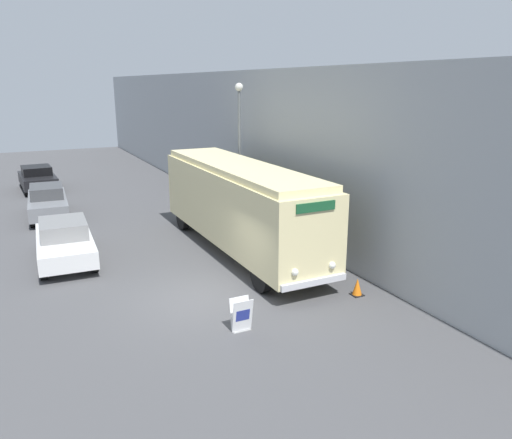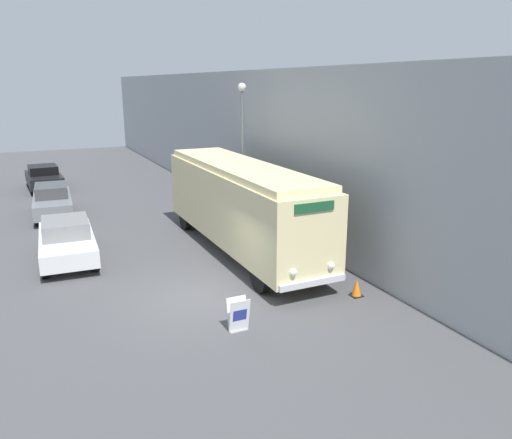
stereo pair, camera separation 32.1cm
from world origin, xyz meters
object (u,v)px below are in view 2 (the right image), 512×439
parked_car_mid (52,200)px  traffic_cone (357,288)px  streetlamp (242,135)px  parked_car_near (67,240)px  vintage_bus (241,203)px  parked_car_far (44,177)px  sign_board (238,315)px

parked_car_mid → traffic_cone: (7.88, -14.56, -0.52)m
streetlamp → parked_car_near: size_ratio=1.36×
traffic_cone → vintage_bus: bearing=105.5°
parked_car_far → streetlamp: bearing=-60.6°
vintage_bus → parked_car_near: (-6.31, 1.89, -1.19)m
parked_car_mid → traffic_cone: parked_car_mid is taller
streetlamp → parked_car_mid: 10.29m
traffic_cone → streetlamp: bearing=89.5°
sign_board → parked_car_mid: 15.49m
parked_car_far → traffic_cone: 23.09m
vintage_bus → parked_car_far: 17.41m
parked_car_near → vintage_bus: bearing=-13.9°
sign_board → parked_car_mid: bearing=103.6°
parked_car_far → traffic_cone: (7.91, -21.69, -0.50)m
sign_board → parked_car_near: 8.70m
sign_board → parked_car_far: 22.48m
parked_car_mid → parked_car_far: parked_car_mid is taller
sign_board → parked_car_near: size_ratio=0.19×
sign_board → parked_car_far: size_ratio=0.22×
vintage_bus → parked_car_mid: 11.10m
streetlamp → traffic_cone: 9.81m
vintage_bus → traffic_cone: vintage_bus is taller
vintage_bus → sign_board: bearing=-114.2°
streetlamp → parked_car_mid: bearing=145.0°
vintage_bus → sign_board: (-2.71, -6.02, -1.53)m
streetlamp → parked_car_far: bearing=122.1°
streetlamp → traffic_cone: streetlamp is taller
streetlamp → parked_car_mid: (-7.96, 5.57, -3.40)m
sign_board → parked_car_far: parked_car_far is taller
sign_board → parked_car_mid: (-3.64, 15.05, 0.35)m
vintage_bus → parked_car_mid: bearing=125.1°
sign_board → parked_car_far: bearing=99.4°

